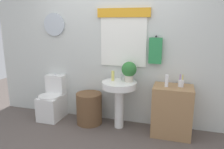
{
  "coord_description": "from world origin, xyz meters",
  "views": [
    {
      "loc": [
        1.03,
        -2.38,
        1.68
      ],
      "look_at": [
        0.08,
        0.8,
        0.89
      ],
      "focal_mm": 35.36,
      "sensor_mm": 36.0,
      "label": 1
    }
  ],
  "objects_px": {
    "potted_plant": "(129,70)",
    "lotion_bottle": "(167,81)",
    "wooden_cabinet": "(172,111)",
    "pedestal_sink": "(119,93)",
    "toilet": "(53,102)",
    "toothbrush_cup": "(181,83)",
    "laundry_hamper": "(89,108)",
    "soap_bottle": "(113,76)"
  },
  "relations": [
    {
      "from": "potted_plant",
      "to": "lotion_bottle",
      "type": "bearing_deg",
      "value": -9.75
    },
    {
      "from": "lotion_bottle",
      "to": "wooden_cabinet",
      "type": "bearing_deg",
      "value": 21.61
    },
    {
      "from": "potted_plant",
      "to": "lotion_bottle",
      "type": "relative_size",
      "value": 1.79
    },
    {
      "from": "pedestal_sink",
      "to": "potted_plant",
      "type": "height_order",
      "value": "potted_plant"
    },
    {
      "from": "toilet",
      "to": "lotion_bottle",
      "type": "xyz_separation_m",
      "value": [
        1.95,
        -0.07,
        0.55
      ]
    },
    {
      "from": "potted_plant",
      "to": "toilet",
      "type": "bearing_deg",
      "value": -178.87
    },
    {
      "from": "toothbrush_cup",
      "to": "laundry_hamper",
      "type": "bearing_deg",
      "value": -179.21
    },
    {
      "from": "toilet",
      "to": "pedestal_sink",
      "type": "xyz_separation_m",
      "value": [
        1.23,
        -0.03,
        0.29
      ]
    },
    {
      "from": "potted_plant",
      "to": "toothbrush_cup",
      "type": "relative_size",
      "value": 1.71
    },
    {
      "from": "laundry_hamper",
      "to": "toothbrush_cup",
      "type": "height_order",
      "value": "toothbrush_cup"
    },
    {
      "from": "wooden_cabinet",
      "to": "potted_plant",
      "type": "xyz_separation_m",
      "value": [
        -0.68,
        0.06,
        0.57
      ]
    },
    {
      "from": "toilet",
      "to": "soap_bottle",
      "type": "height_order",
      "value": "soap_bottle"
    },
    {
      "from": "toilet",
      "to": "soap_bottle",
      "type": "xyz_separation_m",
      "value": [
        1.11,
        0.02,
        0.55
      ]
    },
    {
      "from": "potted_plant",
      "to": "toothbrush_cup",
      "type": "height_order",
      "value": "potted_plant"
    },
    {
      "from": "toilet",
      "to": "toothbrush_cup",
      "type": "distance_m",
      "value": 2.22
    },
    {
      "from": "soap_bottle",
      "to": "wooden_cabinet",
      "type": "bearing_deg",
      "value": -3.04
    },
    {
      "from": "toilet",
      "to": "soap_bottle",
      "type": "bearing_deg",
      "value": 0.88
    },
    {
      "from": "soap_bottle",
      "to": "lotion_bottle",
      "type": "relative_size",
      "value": 0.89
    },
    {
      "from": "lotion_bottle",
      "to": "toothbrush_cup",
      "type": "height_order",
      "value": "toothbrush_cup"
    },
    {
      "from": "wooden_cabinet",
      "to": "potted_plant",
      "type": "height_order",
      "value": "potted_plant"
    },
    {
      "from": "pedestal_sink",
      "to": "lotion_bottle",
      "type": "height_order",
      "value": "lotion_bottle"
    },
    {
      "from": "laundry_hamper",
      "to": "potted_plant",
      "type": "bearing_deg",
      "value": 5.18
    },
    {
      "from": "laundry_hamper",
      "to": "wooden_cabinet",
      "type": "height_order",
      "value": "wooden_cabinet"
    },
    {
      "from": "wooden_cabinet",
      "to": "lotion_bottle",
      "type": "height_order",
      "value": "lotion_bottle"
    },
    {
      "from": "toothbrush_cup",
      "to": "potted_plant",
      "type": "bearing_deg",
      "value": 177.08
    },
    {
      "from": "potted_plant",
      "to": "lotion_bottle",
      "type": "xyz_separation_m",
      "value": [
        0.58,
        -0.1,
        -0.1
      ]
    },
    {
      "from": "toilet",
      "to": "wooden_cabinet",
      "type": "relative_size",
      "value": 1.02
    },
    {
      "from": "pedestal_sink",
      "to": "potted_plant",
      "type": "xyz_separation_m",
      "value": [
        0.14,
        0.06,
        0.36
      ]
    },
    {
      "from": "potted_plant",
      "to": "pedestal_sink",
      "type": "bearing_deg",
      "value": -156.8
    },
    {
      "from": "potted_plant",
      "to": "lotion_bottle",
      "type": "height_order",
      "value": "potted_plant"
    },
    {
      "from": "soap_bottle",
      "to": "toothbrush_cup",
      "type": "relative_size",
      "value": 0.86
    },
    {
      "from": "lotion_bottle",
      "to": "toilet",
      "type": "bearing_deg",
      "value": 177.86
    },
    {
      "from": "laundry_hamper",
      "to": "pedestal_sink",
      "type": "height_order",
      "value": "pedestal_sink"
    },
    {
      "from": "soap_bottle",
      "to": "lotion_bottle",
      "type": "bearing_deg",
      "value": -6.1
    },
    {
      "from": "laundry_hamper",
      "to": "soap_bottle",
      "type": "distance_m",
      "value": 0.71
    },
    {
      "from": "wooden_cabinet",
      "to": "potted_plant",
      "type": "relative_size",
      "value": 2.4
    },
    {
      "from": "soap_bottle",
      "to": "lotion_bottle",
      "type": "distance_m",
      "value": 0.85
    },
    {
      "from": "laundry_hamper",
      "to": "soap_bottle",
      "type": "xyz_separation_m",
      "value": [
        0.4,
        0.05,
        0.58
      ]
    },
    {
      "from": "pedestal_sink",
      "to": "soap_bottle",
      "type": "bearing_deg",
      "value": 157.38
    },
    {
      "from": "soap_bottle",
      "to": "potted_plant",
      "type": "xyz_separation_m",
      "value": [
        0.26,
        0.01,
        0.1
      ]
    },
    {
      "from": "soap_bottle",
      "to": "toothbrush_cup",
      "type": "height_order",
      "value": "toothbrush_cup"
    },
    {
      "from": "potted_plant",
      "to": "laundry_hamper",
      "type": "bearing_deg",
      "value": -174.82
    }
  ]
}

